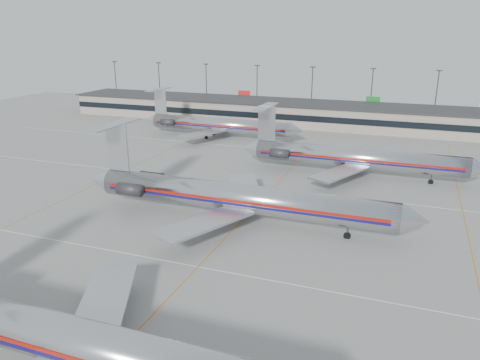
% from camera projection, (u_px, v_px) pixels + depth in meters
% --- Properties ---
extents(ground, '(260.00, 260.00, 0.00)m').
position_uv_depth(ground, '(154.00, 314.00, 45.10)').
color(ground, gray).
rests_on(ground, ground).
extents(apron_markings, '(160.00, 0.15, 0.02)m').
position_uv_depth(apron_markings, '(198.00, 267.00, 54.01)').
color(apron_markings, silver).
rests_on(apron_markings, ground).
extents(terminal, '(162.00, 17.00, 6.25)m').
position_uv_depth(terminal, '(332.00, 115.00, 131.47)').
color(terminal, gray).
rests_on(terminal, ground).
extents(light_mast_row, '(163.60, 0.40, 15.28)m').
position_uv_depth(light_mast_row, '(341.00, 90.00, 142.30)').
color(light_mast_row, '#38383D').
rests_on(light_mast_row, ground).
extents(jet_foreground, '(46.77, 27.54, 12.24)m').
position_uv_depth(jet_foreground, '(60.00, 337.00, 36.07)').
color(jet_foreground, '#BCBCC1').
rests_on(jet_foreground, ground).
extents(jet_second_row, '(49.90, 29.38, 13.06)m').
position_uv_depth(jet_second_row, '(233.00, 197.00, 65.50)').
color(jet_second_row, '#BCBCC1').
rests_on(jet_second_row, ground).
extents(jet_third_row, '(45.03, 27.70, 12.31)m').
position_uv_depth(jet_third_row, '(352.00, 157.00, 86.56)').
color(jet_third_row, '#BCBCC1').
rests_on(jet_third_row, ground).
extents(jet_back_row, '(42.85, 26.36, 11.72)m').
position_uv_depth(jet_back_row, '(217.00, 124.00, 117.24)').
color(jet_back_row, '#BCBCC1').
rests_on(jet_back_row, ground).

